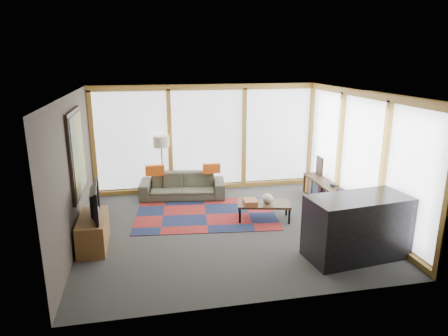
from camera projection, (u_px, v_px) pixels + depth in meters
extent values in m
plane|color=#2C2C2A|center=(228.00, 228.00, 7.79)|extent=(5.50, 5.50, 0.00)
cube|color=#40372F|center=(73.00, 171.00, 6.91)|extent=(0.04, 5.00, 2.60)
cube|color=#40372F|center=(269.00, 213.00, 5.08)|extent=(5.50, 0.04, 2.60)
cube|color=silver|center=(228.00, 93.00, 7.09)|extent=(5.50, 5.00, 0.04)
cube|color=white|center=(207.00, 138.00, 9.77)|extent=(5.30, 0.02, 2.35)
cube|color=white|center=(361.00, 156.00, 7.95)|extent=(0.02, 4.80, 2.35)
cube|color=black|center=(77.00, 153.00, 7.14)|extent=(0.05, 1.35, 1.55)
cube|color=gold|center=(78.00, 153.00, 7.14)|extent=(0.02, 1.20, 1.40)
cube|color=maroon|center=(206.00, 214.00, 8.42)|extent=(3.10, 2.18, 0.01)
imported|color=#3C3F30|center=(183.00, 186.00, 9.40)|extent=(2.06, 1.04, 0.57)
cube|color=#CC5313|center=(155.00, 170.00, 9.19)|extent=(0.44, 0.15, 0.24)
cube|color=#CC5313|center=(212.00, 168.00, 9.38)|extent=(0.41, 0.12, 0.22)
cube|color=#97532D|center=(250.00, 202.00, 7.98)|extent=(0.28, 0.34, 0.11)
ellipsoid|color=beige|center=(267.00, 198.00, 8.08)|extent=(0.22, 0.22, 0.19)
ellipsoid|color=black|center=(341.00, 190.00, 8.31)|extent=(0.24, 0.24, 0.10)
ellipsoid|color=black|center=(333.00, 185.00, 8.70)|extent=(0.17, 0.17, 0.08)
cube|color=black|center=(320.00, 166.00, 9.55)|extent=(0.05, 0.33, 0.43)
cube|color=brown|center=(93.00, 232.00, 6.95)|extent=(0.46, 1.09, 0.55)
imported|color=black|center=(91.00, 202.00, 6.81)|extent=(0.20, 0.98, 0.56)
cube|color=black|center=(357.00, 227.00, 6.54)|extent=(1.73, 0.96, 1.04)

